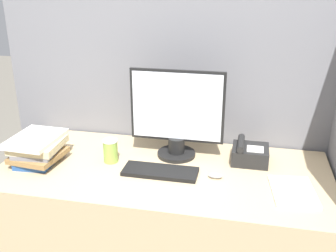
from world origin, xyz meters
TOP-DOWN VIEW (x-y plane):
  - cubicle_panel_rear at (0.00, 0.80)m, footprint 2.08×0.04m
  - desk at (0.00, 0.38)m, footprint 1.68×0.76m
  - monitor at (0.04, 0.55)m, footprint 0.50×0.21m
  - keyboard at (0.00, 0.33)m, footprint 0.37×0.14m
  - mouse at (0.27, 0.34)m, footprint 0.07×0.04m
  - coffee_cup at (-0.28, 0.40)m, footprint 0.08×0.08m
  - book_stack at (-0.65, 0.32)m, footprint 0.27×0.31m
  - desk_telephone at (0.43, 0.55)m, footprint 0.19×0.18m
  - paper_pile at (0.63, 0.27)m, footprint 0.22×0.29m

SIDE VIEW (x-z plane):
  - desk at x=0.00m, z-range 0.00..0.73m
  - paper_pile at x=0.63m, z-range 0.73..0.74m
  - keyboard at x=0.00m, z-range 0.73..0.75m
  - mouse at x=0.27m, z-range 0.73..0.75m
  - desk_telephone at x=0.43m, z-range 0.71..0.83m
  - cubicle_panel_rear at x=0.00m, z-range 0.00..1.56m
  - coffee_cup at x=-0.28m, z-range 0.73..0.85m
  - book_stack at x=-0.65m, z-range 0.73..0.87m
  - monitor at x=0.04m, z-range 0.71..1.18m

